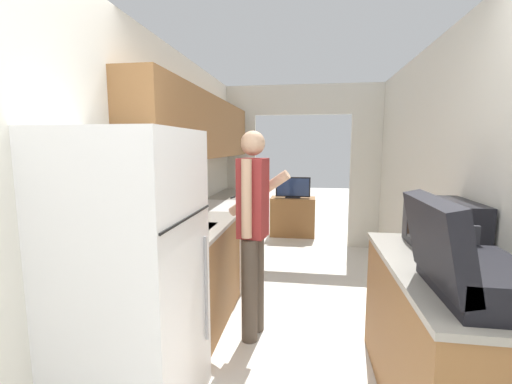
{
  "coord_description": "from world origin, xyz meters",
  "views": [
    {
      "loc": [
        0.11,
        -0.98,
        1.58
      ],
      "look_at": [
        -0.38,
        2.18,
        1.14
      ],
      "focal_mm": 24.0,
      "sensor_mm": 36.0,
      "label": 1
    }
  ],
  "objects_px": {
    "television": "(293,188)",
    "microwave": "(442,225)",
    "suitcase": "(466,265)",
    "tv_cabinet": "(293,217)",
    "knife": "(234,197)",
    "person": "(253,229)",
    "range_oven": "(221,243)",
    "refrigerator": "(133,280)"
  },
  "relations": [
    {
      "from": "television",
      "to": "microwave",
      "type": "bearing_deg",
      "value": -72.23
    },
    {
      "from": "person",
      "to": "microwave",
      "type": "relative_size",
      "value": 3.15
    },
    {
      "from": "refrigerator",
      "to": "person",
      "type": "relative_size",
      "value": 0.98
    },
    {
      "from": "refrigerator",
      "to": "television",
      "type": "distance_m",
      "value": 4.26
    },
    {
      "from": "tv_cabinet",
      "to": "refrigerator",
      "type": "bearing_deg",
      "value": -99.37
    },
    {
      "from": "person",
      "to": "knife",
      "type": "bearing_deg",
      "value": 27.66
    },
    {
      "from": "range_oven",
      "to": "tv_cabinet",
      "type": "height_order",
      "value": "range_oven"
    },
    {
      "from": "range_oven",
      "to": "person",
      "type": "distance_m",
      "value": 1.31
    },
    {
      "from": "range_oven",
      "to": "person",
      "type": "relative_size",
      "value": 0.62
    },
    {
      "from": "tv_cabinet",
      "to": "knife",
      "type": "xyz_separation_m",
      "value": [
        -0.71,
        -1.58,
        0.57
      ]
    },
    {
      "from": "suitcase",
      "to": "television",
      "type": "bearing_deg",
      "value": 102.73
    },
    {
      "from": "range_oven",
      "to": "knife",
      "type": "relative_size",
      "value": 2.97
    },
    {
      "from": "refrigerator",
      "to": "television",
      "type": "relative_size",
      "value": 2.79
    },
    {
      "from": "refrigerator",
      "to": "suitcase",
      "type": "distance_m",
      "value": 1.69
    },
    {
      "from": "television",
      "to": "knife",
      "type": "xyz_separation_m",
      "value": [
        -0.71,
        -1.54,
        0.05
      ]
    },
    {
      "from": "knife",
      "to": "microwave",
      "type": "bearing_deg",
      "value": -37.06
    },
    {
      "from": "television",
      "to": "knife",
      "type": "distance_m",
      "value": 1.69
    },
    {
      "from": "television",
      "to": "suitcase",
      "type": "bearing_deg",
      "value": -77.27
    },
    {
      "from": "range_oven",
      "to": "tv_cabinet",
      "type": "distance_m",
      "value": 2.31
    },
    {
      "from": "range_oven",
      "to": "person",
      "type": "xyz_separation_m",
      "value": [
        0.55,
        -1.1,
        0.46
      ]
    },
    {
      "from": "suitcase",
      "to": "knife",
      "type": "relative_size",
      "value": 1.74
    },
    {
      "from": "range_oven",
      "to": "person",
      "type": "height_order",
      "value": "person"
    },
    {
      "from": "television",
      "to": "person",
      "type": "bearing_deg",
      "value": -93.05
    },
    {
      "from": "refrigerator",
      "to": "tv_cabinet",
      "type": "distance_m",
      "value": 4.33
    },
    {
      "from": "range_oven",
      "to": "television",
      "type": "distance_m",
      "value": 2.3
    },
    {
      "from": "person",
      "to": "tv_cabinet",
      "type": "distance_m",
      "value": 3.34
    },
    {
      "from": "range_oven",
      "to": "television",
      "type": "height_order",
      "value": "same"
    },
    {
      "from": "knife",
      "to": "suitcase",
      "type": "bearing_deg",
      "value": -48.27
    },
    {
      "from": "range_oven",
      "to": "knife",
      "type": "bearing_deg",
      "value": 88.42
    },
    {
      "from": "person",
      "to": "suitcase",
      "type": "height_order",
      "value": "person"
    },
    {
      "from": "microwave",
      "to": "television",
      "type": "relative_size",
      "value": 0.9
    },
    {
      "from": "person",
      "to": "television",
      "type": "relative_size",
      "value": 2.84
    },
    {
      "from": "suitcase",
      "to": "microwave",
      "type": "bearing_deg",
      "value": 77.42
    },
    {
      "from": "tv_cabinet",
      "to": "television",
      "type": "bearing_deg",
      "value": -90.0
    },
    {
      "from": "refrigerator",
      "to": "tv_cabinet",
      "type": "xyz_separation_m",
      "value": [
        0.7,
        4.24,
        -0.49
      ]
    },
    {
      "from": "person",
      "to": "television",
      "type": "height_order",
      "value": "person"
    },
    {
      "from": "microwave",
      "to": "suitcase",
      "type": "bearing_deg",
      "value": -102.58
    },
    {
      "from": "refrigerator",
      "to": "knife",
      "type": "relative_size",
      "value": 4.74
    },
    {
      "from": "suitcase",
      "to": "tv_cabinet",
      "type": "height_order",
      "value": "suitcase"
    },
    {
      "from": "suitcase",
      "to": "tv_cabinet",
      "type": "distance_m",
      "value": 4.5
    },
    {
      "from": "television",
      "to": "knife",
      "type": "relative_size",
      "value": 1.7
    },
    {
      "from": "refrigerator",
      "to": "microwave",
      "type": "height_order",
      "value": "refrigerator"
    }
  ]
}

